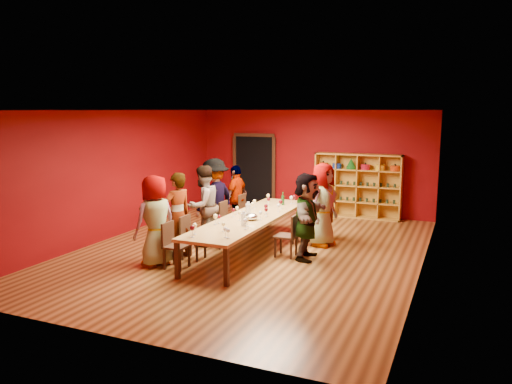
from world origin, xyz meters
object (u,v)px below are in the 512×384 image
chair_person_left_4 (246,210)px  person_right_3 (323,205)px  tasting_table (251,219)px  person_left_3 (214,198)px  person_right_2 (307,216)px  chair_person_left_2 (213,225)px  chair_person_left_3 (228,218)px  person_left_0 (155,221)px  person_left_1 (177,215)px  person_right_4 (328,206)px  spittoon_bowl (251,217)px  chair_person_right_2 (290,233)px  wine_bottle (283,200)px  shelving_unit (358,183)px  chair_person_left_1 (190,235)px  person_left_4 (236,197)px  person_left_2 (203,206)px  chair_person_left_0 (173,243)px  chair_person_right_4 (313,217)px  chair_person_right_3 (306,222)px

chair_person_left_4 → person_right_3: (2.20, -0.75, 0.43)m
tasting_table → person_left_3: 1.46m
person_right_2 → chair_person_left_2: bearing=83.0°
chair_person_left_3 → tasting_table: bearing=-38.5°
person_left_3 → chair_person_left_3: bearing=100.3°
tasting_table → person_left_3: bearing=150.0°
person_left_0 → person_left_1: bearing=-166.2°
person_right_2 → person_right_4: size_ratio=1.13×
person_right_3 → person_left_0: bearing=150.3°
spittoon_bowl → chair_person_right_2: bearing=14.0°
wine_bottle → person_left_3: bearing=-150.0°
chair_person_left_3 → chair_person_right_2: bearing=-23.8°
chair_person_left_4 → person_left_1: bearing=-95.9°
chair_person_left_4 → spittoon_bowl: bearing=-63.2°
shelving_unit → chair_person_left_1: (-2.31, -5.32, -0.49)m
person_left_0 → person_left_4: person_left_0 is taller
person_left_0 → chair_person_left_1: bearing=171.6°
person_right_4 → chair_person_right_2: bearing=157.6°
person_left_2 → person_right_2: size_ratio=1.02×
person_left_3 → person_right_3: 2.56m
person_right_3 → spittoon_bowl: size_ratio=6.60×
wine_bottle → chair_person_left_0: bearing=-108.7°
person_right_4 → wine_bottle: bearing=83.9°
chair_person_left_1 → person_left_2: size_ratio=0.49×
person_left_0 → chair_person_right_2: person_left_0 is taller
chair_person_left_2 → wine_bottle: (1.08, 1.54, 0.37)m
tasting_table → chair_person_right_4: chair_person_right_4 is taller
chair_person_left_1 → chair_person_right_2: same height
tasting_table → person_right_2: person_right_2 is taller
person_left_0 → spittoon_bowl: person_left_0 is taller
shelving_unit → spittoon_bowl: size_ratio=8.55×
chair_person_left_1 → chair_person_left_4: size_ratio=1.00×
chair_person_right_3 → chair_person_left_0: bearing=-124.2°
person_right_2 → spittoon_bowl: 1.16m
tasting_table → person_left_2: (-1.15, 0.01, 0.20)m
chair_person_left_1 → chair_person_right_4: same height
person_left_3 → chair_person_right_4: (2.16, 0.91, -0.45)m
person_left_3 → chair_person_left_2: bearing=35.6°
chair_person_left_2 → chair_person_right_3: same height
person_left_3 → person_left_1: bearing=12.1°
chair_person_left_0 → person_left_2: (-0.24, 1.65, 0.40)m
person_right_2 → chair_person_right_3: person_right_2 is taller
person_left_0 → person_left_1: size_ratio=1.01×
chair_person_right_2 → chair_person_right_3: same height
person_left_2 → person_right_4: person_left_2 is taller
person_left_3 → person_right_2: 2.64m
shelving_unit → chair_person_right_4: size_ratio=2.70×
chair_person_right_2 → person_left_4: bearing=138.2°
shelving_unit → person_left_2: 5.01m
chair_person_left_1 → wine_bottle: bearing=67.0°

